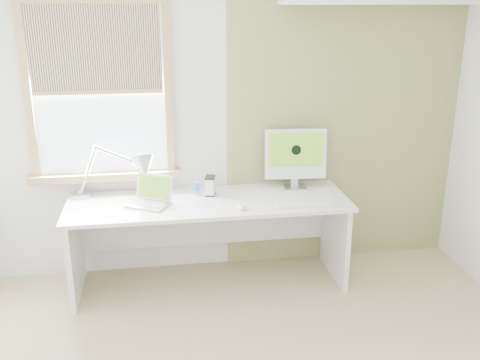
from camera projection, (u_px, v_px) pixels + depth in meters
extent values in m
cube|color=white|center=(227.00, 118.00, 4.45)|extent=(4.00, 0.02, 2.60)
cube|color=#8B9157|center=(345.00, 115.00, 4.57)|extent=(2.00, 0.02, 2.60)
cube|color=tan|center=(27.00, 93.00, 4.11)|extent=(0.06, 0.06, 1.42)
cube|color=tan|center=(168.00, 90.00, 4.26)|extent=(0.06, 0.06, 1.42)
cube|color=tan|center=(106.00, 176.00, 4.38)|extent=(1.20, 0.14, 0.06)
cube|color=#D1E2F9|center=(99.00, 91.00, 4.20)|extent=(1.00, 0.01, 1.30)
cube|color=beige|center=(95.00, 49.00, 4.06)|extent=(0.98, 0.02, 0.65)
cube|color=tan|center=(99.00, 92.00, 4.16)|extent=(0.98, 0.03, 0.03)
cube|color=white|center=(209.00, 202.00, 4.25)|extent=(2.20, 0.70, 0.03)
cube|color=white|center=(75.00, 254.00, 4.21)|extent=(0.04, 0.64, 0.70)
cube|color=white|center=(335.00, 236.00, 4.52)|extent=(0.04, 0.64, 0.70)
cube|color=white|center=(206.00, 218.00, 4.63)|extent=(2.08, 0.02, 0.48)
cylinder|color=#BABDBF|center=(81.00, 195.00, 4.34)|extent=(0.20, 0.20, 0.03)
sphere|color=#BABDBF|center=(81.00, 192.00, 4.33)|extent=(0.06, 0.06, 0.05)
cylinder|color=#BABDBF|center=(88.00, 170.00, 4.28)|extent=(0.18, 0.05, 0.38)
sphere|color=#BABDBF|center=(96.00, 147.00, 4.22)|extent=(0.05, 0.05, 0.05)
cylinder|color=#BABDBF|center=(118.00, 156.00, 4.22)|extent=(0.34, 0.11, 0.15)
sphere|color=#BABDBF|center=(139.00, 164.00, 4.23)|extent=(0.05, 0.05, 0.04)
cone|color=#BABDBF|center=(144.00, 167.00, 4.24)|extent=(0.26, 0.29, 0.23)
cube|color=#BABDBF|center=(148.00, 204.00, 4.14)|extent=(0.37, 0.34, 0.02)
cube|color=#B2B5B7|center=(148.00, 203.00, 4.14)|extent=(0.29, 0.24, 0.00)
cube|color=#BABDBF|center=(155.00, 187.00, 4.20)|extent=(0.30, 0.21, 0.20)
cube|color=#57821B|center=(154.00, 187.00, 4.19)|extent=(0.26, 0.17, 0.16)
cylinder|color=#BABDBF|center=(198.00, 194.00, 4.36)|extent=(0.07, 0.07, 0.02)
cube|color=#BABDBF|center=(198.00, 187.00, 4.34)|extent=(0.05, 0.01, 0.10)
cube|color=#194C99|center=(197.00, 187.00, 4.33)|extent=(0.04, 0.01, 0.07)
cube|color=#BABDBF|center=(210.00, 186.00, 4.35)|extent=(0.10, 0.13, 0.15)
cube|color=black|center=(210.00, 177.00, 4.33)|extent=(0.10, 0.13, 0.01)
cube|color=black|center=(210.00, 194.00, 4.37)|extent=(0.10, 0.13, 0.01)
cube|color=#BABDBF|center=(295.00, 187.00, 4.53)|extent=(0.20, 0.18, 0.01)
cube|color=#BABDBF|center=(294.00, 176.00, 4.53)|extent=(0.06, 0.03, 0.16)
cube|color=white|center=(295.00, 154.00, 4.46)|extent=(0.51, 0.12, 0.41)
cube|color=#57821B|center=(296.00, 150.00, 4.42)|extent=(0.44, 0.06, 0.28)
cylinder|color=black|center=(296.00, 150.00, 4.42)|extent=(0.08, 0.02, 0.08)
cube|color=white|center=(306.00, 204.00, 4.14)|extent=(0.46, 0.18, 0.02)
cube|color=white|center=(306.00, 203.00, 4.14)|extent=(0.43, 0.14, 0.00)
ellipsoid|color=white|center=(241.00, 207.00, 4.07)|extent=(0.06, 0.10, 0.03)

